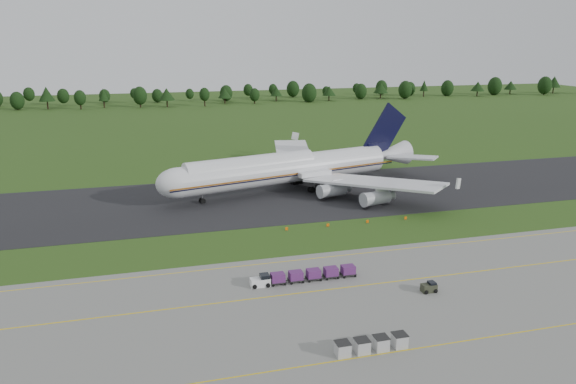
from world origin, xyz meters
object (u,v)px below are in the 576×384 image
object	(u,v)px
edge_markers	(348,223)
utility_cart	(429,288)
uld_row	(371,344)
aircraft	(290,168)
baggage_train	(303,275)

from	to	relation	value
edge_markers	utility_cart	bearing A→B (deg)	-89.70
uld_row	edge_markers	bearing A→B (deg)	72.06
aircraft	baggage_train	world-z (taller)	aircraft
baggage_train	uld_row	distance (m)	21.01
aircraft	baggage_train	distance (m)	52.92
uld_row	edge_markers	distance (m)	46.35
baggage_train	edge_markers	world-z (taller)	baggage_train
uld_row	edge_markers	world-z (taller)	uld_row
utility_cart	aircraft	bearing A→B (deg)	93.93
baggage_train	utility_cart	distance (m)	18.54
baggage_train	edge_markers	distance (m)	28.39
utility_cart	uld_row	distance (m)	19.11
uld_row	baggage_train	bearing A→B (deg)	95.69
baggage_train	utility_cart	size ratio (longest dim) A/B	7.65
aircraft	edge_markers	distance (m)	28.80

